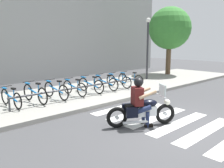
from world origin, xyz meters
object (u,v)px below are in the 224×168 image
object	(u,v)px
bicycle_5	(105,83)
tree_near_rack	(170,29)
bicycle_4	(91,85)
bike_rack	(90,86)
motorcycle	(142,111)
rider	(140,99)
street_lamp	(148,43)
bicycle_6	(119,81)
bicycle_7	(130,79)
bicycle_1	(35,93)
bicycle_3	(74,88)
bicycle_0	(11,98)
bicycle_2	(56,90)

from	to	relation	value
bicycle_5	tree_near_rack	bearing A→B (deg)	9.30
bicycle_4	bike_rack	xyz separation A→B (m)	(-0.44, -0.55, 0.08)
motorcycle	rider	xyz separation A→B (m)	(-0.07, 0.04, 0.36)
bicycle_5	street_lamp	world-z (taller)	street_lamp
bicycle_6	bicycle_5	bearing A→B (deg)	-179.98
motorcycle	bicycle_7	world-z (taller)	motorcycle
bicycle_1	bike_rack	distance (m)	2.28
bicycle_1	bicycle_3	bearing A→B (deg)	0.02
bicycle_4	bicycle_1	bearing A→B (deg)	-179.99
bicycle_0	bicycle_2	xyz separation A→B (m)	(1.77, -0.00, 0.02)
tree_near_rack	motorcycle	bearing A→B (deg)	-150.17
rider	bicycle_6	distance (m)	5.09
bicycle_6	bicycle_4	bearing A→B (deg)	-179.98
rider	bicycle_3	size ratio (longest dim) A/B	0.91
bicycle_2	bicycle_4	distance (m)	1.77
bicycle_4	bike_rack	size ratio (longest dim) A/B	0.24
bicycle_3	bicycle_6	world-z (taller)	bicycle_6
motorcycle	bicycle_3	size ratio (longest dim) A/B	1.21
bicycle_2	bicycle_3	bearing A→B (deg)	0.03
bicycle_3	bicycle_4	xyz separation A→B (m)	(0.88, -0.00, 0.01)
bicycle_1	bicycle_4	bearing A→B (deg)	0.01
bicycle_6	tree_near_rack	xyz separation A→B (m)	(6.08, 1.14, 2.87)
motorcycle	bicycle_0	xyz separation A→B (m)	(-2.28, 4.08, 0.03)
motorcycle	bike_rack	distance (m)	3.62
motorcycle	tree_near_rack	bearing A→B (deg)	29.83
bicycle_2	bicycle_5	distance (m)	2.65
bicycle_5	rider	bearing A→B (deg)	-118.61
bicycle_4	street_lamp	bearing A→B (deg)	8.50
rider	bicycle_1	distance (m)	4.26
bicycle_7	bicycle_3	bearing A→B (deg)	-179.98
rider	bicycle_1	bearing A→B (deg)	108.27
motorcycle	bicycle_3	bearing A→B (deg)	84.84
bicycle_0	bicycle_7	bearing A→B (deg)	0.00
motorcycle	street_lamp	world-z (taller)	street_lamp
bicycle_6	bicycle_7	xyz separation A→B (m)	(0.88, 0.00, -0.01)
bicycle_5	tree_near_rack	world-z (taller)	tree_near_rack
bicycle_1	bicycle_2	size ratio (longest dim) A/B	1.03
motorcycle	bicycle_3	xyz separation A→B (m)	(0.37, 4.08, 0.04)
bicycle_3	bicycle_7	world-z (taller)	bicycle_3
bicycle_3	tree_near_rack	size ratio (longest dim) A/B	0.32
rider	tree_near_rack	size ratio (longest dim) A/B	0.29
rider	bicycle_1	xyz separation A→B (m)	(-1.33, 4.03, -0.31)
rider	bicycle_4	xyz separation A→B (m)	(1.32, 4.04, -0.32)
bicycle_1	bicycle_4	size ratio (longest dim) A/B	1.03
bicycle_2	bike_rack	size ratio (longest dim) A/B	0.24
bicycle_4	bicycle_5	distance (m)	0.88
rider	bicycle_4	distance (m)	4.26
motorcycle	bike_rack	xyz separation A→B (m)	(0.81, 3.52, 0.13)
bicycle_4	tree_near_rack	bearing A→B (deg)	8.27
rider	street_lamp	bearing A→B (deg)	37.28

